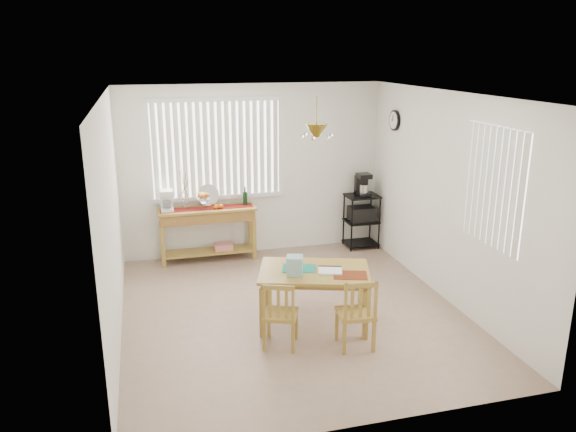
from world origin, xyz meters
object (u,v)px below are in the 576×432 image
object	(u,v)px
chair_left	(280,315)
chair_right	(356,314)
sideboard	(208,221)
dining_table	(314,276)
wire_cart	(361,216)
cart_items	(362,185)

from	to	relation	value
chair_left	chair_right	world-z (taller)	chair_right
sideboard	dining_table	size ratio (longest dim) A/B	1.02
sideboard	dining_table	xyz separation A→B (m)	(0.92, -2.39, -0.02)
wire_cart	cart_items	bearing A→B (deg)	90.00
dining_table	wire_cart	bearing A→B (deg)	57.06
dining_table	chair_right	size ratio (longest dim) A/B	1.76
cart_items	sideboard	bearing A→B (deg)	179.58
sideboard	chair_right	distance (m)	3.27
sideboard	dining_table	bearing A→B (deg)	-69.02
sideboard	wire_cart	distance (m)	2.45
chair_left	chair_right	size ratio (longest dim) A/B	0.95
sideboard	cart_items	bearing A→B (deg)	-0.42
sideboard	chair_right	world-z (taller)	sideboard
sideboard	cart_items	size ratio (longest dim) A/B	4.07
chair_left	wire_cart	bearing A→B (deg)	53.79
chair_right	sideboard	bearing A→B (deg)	111.20
wire_cart	dining_table	bearing A→B (deg)	-122.94
sideboard	wire_cart	size ratio (longest dim) A/B	1.68
dining_table	chair_right	world-z (taller)	chair_right
dining_table	chair_left	world-z (taller)	chair_left
dining_table	chair_left	xyz separation A→B (m)	(-0.51, -0.42, -0.21)
wire_cart	dining_table	xyz separation A→B (m)	(-1.53, -2.36, 0.07)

